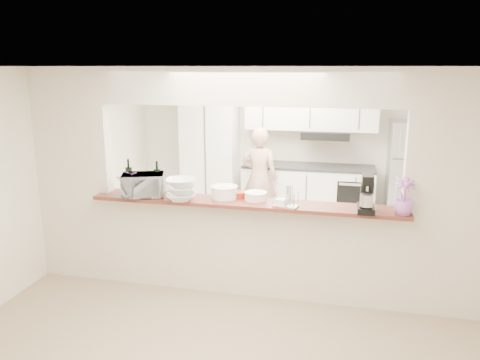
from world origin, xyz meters
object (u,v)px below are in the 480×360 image
(toaster_oven, at_px, (143,185))
(person, at_px, (259,178))
(refrigerator, at_px, (413,177))
(stand_mixer, at_px, (366,195))

(toaster_oven, distance_m, person, 2.58)
(refrigerator, xyz_separation_m, stand_mixer, (-0.80, -2.79, 0.41))
(refrigerator, height_order, person, refrigerator)
(refrigerator, bearing_deg, toaster_oven, -139.33)
(stand_mixer, bearing_deg, refrigerator, 73.98)
(toaster_oven, height_order, stand_mixer, stand_mixer)
(person, bearing_deg, toaster_oven, 75.71)
(refrigerator, relative_size, toaster_oven, 3.72)
(refrigerator, distance_m, person, 2.36)
(refrigerator, distance_m, stand_mixer, 2.93)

